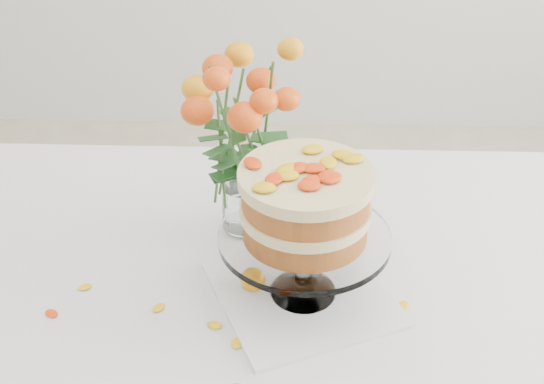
# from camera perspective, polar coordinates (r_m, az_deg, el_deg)

# --- Properties ---
(table) EXTENTS (1.43, 0.93, 0.76)m
(table) POSITION_cam_1_polar(r_m,az_deg,el_deg) (1.44, -2.86, -8.64)
(table) COLOR tan
(table) RESTS_ON ground
(napkin) EXTENTS (0.37, 0.37, 0.01)m
(napkin) POSITION_cam_1_polar(r_m,az_deg,el_deg) (1.34, 2.34, -7.71)
(napkin) COLOR white
(napkin) RESTS_ON table
(cake_stand) EXTENTS (0.29, 0.29, 0.26)m
(cake_stand) POSITION_cam_1_polar(r_m,az_deg,el_deg) (1.23, 2.53, -1.43)
(cake_stand) COLOR white
(cake_stand) RESTS_ON napkin
(rose_vase) EXTENTS (0.35, 0.35, 0.42)m
(rose_vase) POSITION_cam_1_polar(r_m,az_deg,el_deg) (1.36, -2.29, 5.51)
(rose_vase) COLOR white
(rose_vase) RESTS_ON table
(loose_rose_near) EXTENTS (0.08, 0.04, 0.04)m
(loose_rose_near) POSITION_cam_1_polar(r_m,az_deg,el_deg) (1.34, -1.43, -6.73)
(loose_rose_near) COLOR gold
(loose_rose_near) RESTS_ON table
(stray_petal_a) EXTENTS (0.03, 0.02, 0.00)m
(stray_petal_a) POSITION_cam_1_polar(r_m,az_deg,el_deg) (1.33, -8.52, -8.63)
(stray_petal_a) COLOR yellow
(stray_petal_a) RESTS_ON table
(stray_petal_b) EXTENTS (0.03, 0.02, 0.00)m
(stray_petal_b) POSITION_cam_1_polar(r_m,az_deg,el_deg) (1.28, -4.34, -9.99)
(stray_petal_b) COLOR yellow
(stray_petal_b) RESTS_ON table
(stray_petal_c) EXTENTS (0.03, 0.02, 0.00)m
(stray_petal_c) POSITION_cam_1_polar(r_m,az_deg,el_deg) (1.25, -2.66, -11.31)
(stray_petal_c) COLOR yellow
(stray_petal_c) RESTS_ON table
(stray_petal_d) EXTENTS (0.03, 0.02, 0.00)m
(stray_petal_d) POSITION_cam_1_polar(r_m,az_deg,el_deg) (1.39, -13.92, -6.97)
(stray_petal_d) COLOR yellow
(stray_petal_d) RESTS_ON table
(stray_petal_e) EXTENTS (0.03, 0.02, 0.00)m
(stray_petal_e) POSITION_cam_1_polar(r_m,az_deg,el_deg) (1.35, -16.27, -8.78)
(stray_petal_e) COLOR yellow
(stray_petal_e) RESTS_ON table
(stray_petal_f) EXTENTS (0.03, 0.02, 0.00)m
(stray_petal_f) POSITION_cam_1_polar(r_m,az_deg,el_deg) (1.34, 9.85, -8.42)
(stray_petal_f) COLOR yellow
(stray_petal_f) RESTS_ON table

